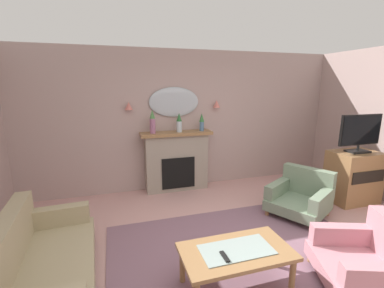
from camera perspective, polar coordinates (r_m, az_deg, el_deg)
The scene contains 17 objects.
floor at distance 3.39m, azimuth 13.28°, elevation -25.53°, with size 7.25×6.40×0.10m, color #C6938E.
wall_back at distance 5.26m, azimuth -1.11°, elevation 5.18°, with size 7.25×0.10×2.69m, color #B29993.
patterned_rug at distance 3.49m, azimuth 11.55°, elevation -22.99°, with size 3.20×2.40×0.01m, color #7F5B6B.
fireplace at distance 5.14m, azimuth -3.33°, elevation -3.82°, with size 1.36×0.36×1.16m.
mantel_vase_centre at distance 4.86m, azimuth -8.55°, elevation 4.76°, with size 0.11×0.11×0.43m.
mantel_vase_left at distance 4.96m, azimuth -2.81°, elevation 4.67°, with size 0.10×0.10×0.36m.
mantel_vase_right at distance 5.09m, azimuth 2.12°, elevation 4.91°, with size 0.10×0.10×0.34m.
wall_mirror at distance 5.08m, azimuth -3.88°, elevation 9.05°, with size 0.96×0.06×0.56m, color #B2BCC6.
wall_sconce_left at distance 4.91m, azimuth -13.54°, elevation 8.02°, with size 0.14×0.14×0.14m, color #D17066.
wall_sconce_right at distance 5.29m, azimuth 5.35°, elevation 8.63°, with size 0.14×0.14×0.14m, color #D17066.
coffee_table at distance 2.86m, azimuth 9.54°, elevation -22.58°, with size 1.10×0.60×0.45m.
tv_remote at distance 2.70m, azimuth 7.08°, elevation -23.09°, with size 0.04×0.16×0.02m, color black.
floral_couch at distance 3.25m, azimuth -30.59°, elevation -21.00°, with size 0.96×1.76×0.76m.
armchair_near_fireplace at distance 4.61m, azimuth 22.53°, elevation -10.28°, with size 1.11×1.10×0.71m.
armchair_in_corner at distance 3.42m, azimuth 34.05°, elevation -19.95°, with size 1.04×1.03×0.71m.
tv_cabinet at distance 5.47m, azimuth 31.48°, elevation -6.04°, with size 0.80×0.57×0.90m.
tv_flatscreen at distance 5.28m, azimuth 32.63°, elevation 2.14°, with size 0.84×0.24×0.65m.
Camera 1 is at (-1.43, -2.27, 2.03)m, focal length 24.64 mm.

